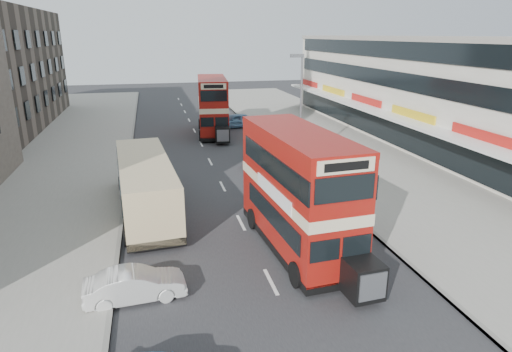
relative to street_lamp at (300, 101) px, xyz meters
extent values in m
plane|color=#28282B|center=(-6.52, -18.00, -4.78)|extent=(160.00, 160.00, 0.00)
cube|color=#28282B|center=(-6.52, 2.00, -4.78)|extent=(12.00, 90.00, 0.01)
cube|color=gray|center=(5.48, 2.00, -4.71)|extent=(12.00, 90.00, 0.15)
cube|color=gray|center=(-18.52, 2.00, -4.71)|extent=(12.00, 90.00, 0.15)
cube|color=gray|center=(-12.62, 2.00, -4.71)|extent=(0.20, 90.00, 0.16)
cube|color=gray|center=(-0.42, 2.00, -4.71)|extent=(0.20, 90.00, 0.16)
cube|color=beige|center=(13.48, 4.00, -0.28)|extent=(8.00, 46.00, 9.00)
cube|color=black|center=(9.43, 4.00, -3.18)|extent=(0.10, 44.00, 2.40)
cube|color=gray|center=(13.48, 4.00, 4.32)|extent=(8.20, 46.20, 0.40)
cube|color=white|center=(8.58, 4.00, -1.78)|extent=(1.80, 44.00, 0.20)
cylinder|color=slate|center=(0.08, 0.00, -0.78)|extent=(0.16, 0.16, 8.00)
cube|color=slate|center=(-0.32, 0.00, 3.22)|extent=(1.00, 0.20, 0.25)
cube|color=black|center=(-4.60, -13.32, -4.42)|extent=(3.24, 8.54, 0.37)
cube|color=maroon|center=(-4.60, -13.32, -3.16)|extent=(3.22, 8.54, 2.30)
cube|color=beige|center=(-4.60, -13.32, -1.85)|extent=(3.26, 8.58, 0.47)
cube|color=maroon|center=(-4.60, -13.32, -0.60)|extent=(3.22, 8.54, 2.20)
cube|color=maroon|center=(-4.60, -13.32, 0.58)|extent=(3.24, 8.56, 0.26)
cube|color=black|center=(-3.60, -18.08, -3.84)|extent=(1.35, 1.34, 1.36)
cube|color=black|center=(-4.83, 12.08, -4.42)|extent=(3.47, 8.58, 0.37)
cube|color=maroon|center=(-4.83, 12.08, -3.17)|extent=(3.45, 8.57, 2.30)
cube|color=beige|center=(-4.83, 12.08, -1.86)|extent=(3.49, 8.62, 0.47)
cube|color=maroon|center=(-4.83, 12.08, -0.61)|extent=(3.45, 8.57, 2.19)
cube|color=maroon|center=(-4.83, 12.08, 0.57)|extent=(3.47, 8.60, 0.26)
cube|color=black|center=(-4.68, 7.24, -3.85)|extent=(1.38, 1.37, 1.36)
cube|color=black|center=(-11.29, -7.26, -4.36)|extent=(3.49, 10.72, 0.42)
cube|color=tan|center=(-11.29, -7.26, -3.15)|extent=(3.47, 10.72, 2.74)
imported|color=silver|center=(-11.74, -16.00, -4.18)|extent=(3.78, 1.56, 1.22)
imported|color=#A8101F|center=(-1.95, -0.32, -4.06)|extent=(5.19, 2.68, 1.44)
imported|color=#C27F13|center=(-1.60, 2.62, -4.25)|extent=(3.99, 2.13, 1.06)
imported|color=#5584AB|center=(-2.11, 14.52, -4.03)|extent=(4.63, 2.34, 1.51)
imported|color=gray|center=(1.54, -2.94, -3.65)|extent=(0.80, 0.61, 1.98)
imported|color=gray|center=(2.34, 11.08, -3.80)|extent=(1.03, 0.58, 1.66)
imported|color=gray|center=(-1.63, 1.35, -4.27)|extent=(0.83, 2.00, 1.03)
imported|color=black|center=(-1.63, 1.35, -3.57)|extent=(0.66, 0.46, 1.73)
camera|label=1|loc=(-10.71, -31.02, 4.68)|focal=31.09mm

